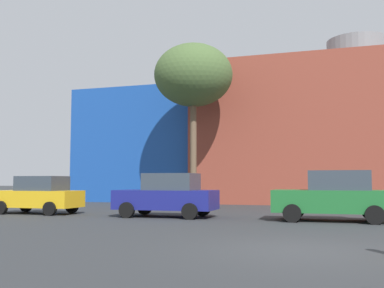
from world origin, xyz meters
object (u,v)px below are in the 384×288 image
object	(u,v)px
parked_car_0	(39,195)
bare_tree_0	(193,76)
parked_car_2	(334,196)
parked_car_1	(167,195)

from	to	relation	value
parked_car_0	bare_tree_0	size ratio (longest dim) A/B	0.41
parked_car_2	bare_tree_0	distance (m)	12.25
parked_car_0	parked_car_1	bearing A→B (deg)	-180.00
parked_car_2	parked_car_0	bearing A→B (deg)	-0.00
parked_car_0	parked_car_2	world-z (taller)	parked_car_2
parked_car_2	bare_tree_0	size ratio (longest dim) A/B	0.45
parked_car_2	bare_tree_0	bearing A→B (deg)	-43.71
parked_car_1	bare_tree_0	xyz separation A→B (m)	(-1.11, 7.17, 6.55)
parked_car_0	parked_car_1	xyz separation A→B (m)	(6.05, 0.00, 0.05)
parked_car_0	parked_car_1	size ratio (longest dim) A/B	0.95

